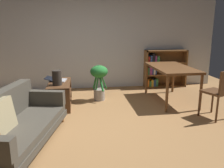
{
  "coord_description": "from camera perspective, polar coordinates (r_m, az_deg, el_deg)",
  "views": [
    {
      "loc": [
        -0.36,
        -3.65,
        1.64
      ],
      "look_at": [
        0.24,
        0.52,
        0.61
      ],
      "focal_mm": 37.84,
      "sensor_mm": 36.0,
      "label": 1
    }
  ],
  "objects": [
    {
      "name": "media_console",
      "position": [
        5.08,
        -12.45,
        -2.38
      ],
      "size": [
        0.45,
        1.02,
        0.51
      ],
      "color": "#56351E",
      "rests_on": "ground_plane"
    },
    {
      "name": "dining_table",
      "position": [
        5.36,
        14.15,
        3.28
      ],
      "size": [
        0.8,
        1.5,
        0.78
      ],
      "color": "brown",
      "rests_on": "ground_plane"
    },
    {
      "name": "potted_floor_plant",
      "position": [
        5.29,
        -3.13,
        1.45
      ],
      "size": [
        0.39,
        0.42,
        0.8
      ],
      "color": "#9E9389",
      "rests_on": "ground_plane"
    },
    {
      "name": "desk_speaker",
      "position": [
        4.77,
        -13.14,
        1.48
      ],
      "size": [
        0.19,
        0.19,
        0.29
      ],
      "color": "#2D2823",
      "rests_on": "media_console"
    },
    {
      "name": "back_wall_panel",
      "position": [
        6.37,
        -5.0,
        11.1
      ],
      "size": [
        6.8,
        0.1,
        2.7
      ],
      "primitive_type": "cube",
      "color": "silver",
      "rests_on": "ground_plane"
    },
    {
      "name": "ground_plane",
      "position": [
        4.02,
        -2.32,
        -10.33
      ],
      "size": [
        8.16,
        8.16,
        0.0
      ],
      "primitive_type": "plane",
      "color": "#9E7042"
    },
    {
      "name": "open_laptop",
      "position": [
        5.19,
        -13.15,
        1.02
      ],
      "size": [
        0.47,
        0.39,
        0.08
      ],
      "color": "silver",
      "rests_on": "media_console"
    },
    {
      "name": "fabric_couch",
      "position": [
        3.56,
        -23.01,
        -8.7
      ],
      "size": [
        1.2,
        2.03,
        0.75
      ],
      "color": "brown",
      "rests_on": "ground_plane"
    },
    {
      "name": "dining_chair_near",
      "position": [
        4.61,
        24.55,
        -1.54
      ],
      "size": [
        0.52,
        0.53,
        0.9
      ],
      "color": "#56351E",
      "rests_on": "ground_plane"
    },
    {
      "name": "bookshelf",
      "position": [
        6.68,
        11.97,
        3.61
      ],
      "size": [
        1.15,
        0.3,
        1.02
      ],
      "color": "brown",
      "rests_on": "ground_plane"
    }
  ]
}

